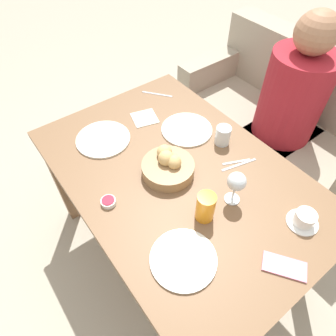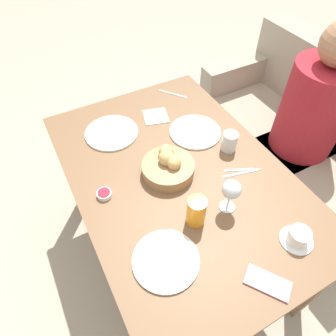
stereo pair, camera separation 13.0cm
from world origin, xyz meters
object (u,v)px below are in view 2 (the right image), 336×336
at_px(plate_near_right, 166,260).
at_px(juice_glass, 196,211).
at_px(water_tumbler, 230,142).
at_px(coffee_cup, 298,237).
at_px(seated_person, 303,133).
at_px(jam_bowl_berry, 104,194).
at_px(bread_basket, 168,166).
at_px(fork_silver, 241,173).
at_px(wine_glass, 231,190).
at_px(spoon_coffee, 239,170).
at_px(cell_phone, 268,283).
at_px(plate_near_left, 112,133).
at_px(knife_silver, 173,94).
at_px(plate_far_center, 195,132).
at_px(couch, 301,140).
at_px(napkin, 156,116).

bearing_deg(plate_near_right, juice_glass, 117.23).
distance_m(water_tumbler, coffee_cup, 0.52).
xyz_separation_m(seated_person, jam_bowl_berry, (0.05, -1.28, 0.25)).
distance_m(bread_basket, fork_silver, 0.33).
height_order(juice_glass, wine_glass, wine_glass).
height_order(coffee_cup, jam_bowl_berry, coffee_cup).
xyz_separation_m(plate_near_right, fork_silver, (-0.20, 0.49, -0.00)).
distance_m(coffee_cup, spoon_coffee, 0.38).
height_order(seated_person, cell_phone, seated_person).
distance_m(bread_basket, plate_near_left, 0.38).
bearing_deg(knife_silver, plate_near_right, -30.27).
relative_size(seated_person, spoon_coffee, 9.32).
xyz_separation_m(knife_silver, cell_phone, (1.10, -0.24, 0.00)).
relative_size(bread_basket, knife_silver, 1.56).
relative_size(plate_far_center, juice_glass, 2.00).
distance_m(couch, knife_silver, 1.01).
height_order(couch, fork_silver, couch).
height_order(plate_near_right, knife_silver, plate_near_right).
distance_m(seated_person, knife_silver, 0.85).
distance_m(wine_glass, cell_phone, 0.34).
bearing_deg(plate_near_left, fork_silver, 38.50).
bearing_deg(knife_silver, water_tumbler, 2.15).
relative_size(couch, wine_glass, 9.24).
relative_size(spoon_coffee, napkin, 0.83).
bearing_deg(coffee_cup, knife_silver, 177.63).
bearing_deg(wine_glass, water_tumbler, 143.51).
bearing_deg(spoon_coffee, juice_glass, -67.57).
distance_m(coffee_cup, jam_bowl_berry, 0.77).
height_order(bread_basket, wine_glass, wine_glass).
relative_size(couch, bread_basket, 6.24).
relative_size(fork_silver, spoon_coffee, 1.39).
relative_size(seated_person, knife_silver, 8.00).
relative_size(plate_near_right, juice_glass, 1.87).
relative_size(wine_glass, cell_phone, 0.94).
height_order(fork_silver, spoon_coffee, same).
bearing_deg(seated_person, cell_phone, -54.64).
bearing_deg(coffee_cup, bread_basket, -153.63).
bearing_deg(spoon_coffee, jam_bowl_berry, -104.67).
bearing_deg(napkin, spoon_coffee, 17.47).
relative_size(seated_person, juice_glass, 9.22).
relative_size(seated_person, water_tumbler, 12.64).
bearing_deg(napkin, coffee_cup, 8.62).
height_order(wine_glass, jam_bowl_berry, wine_glass).
bearing_deg(knife_silver, plate_far_center, -9.94).
bearing_deg(plate_near_right, fork_silver, 112.41).
xyz_separation_m(couch, knife_silver, (-0.36, -0.83, 0.43)).
relative_size(wine_glass, spoon_coffee, 1.23).
xyz_separation_m(plate_far_center, water_tumbler, (0.17, 0.08, 0.04)).
bearing_deg(water_tumbler, cell_phone, -23.87).
bearing_deg(juice_glass, plate_near_left, -170.48).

